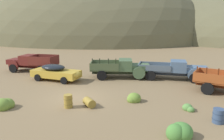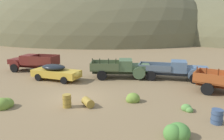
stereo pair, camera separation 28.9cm
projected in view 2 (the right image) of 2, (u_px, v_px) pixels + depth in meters
ground_plane at (76, 97)px, 16.52m from camera, size 300.00×300.00×0.00m
hill_far_right at (92, 38)px, 76.49m from camera, size 78.59×63.36×42.61m
truck_oxblood at (31, 62)px, 25.09m from camera, size 5.87×2.70×1.91m
car_faded_yellow at (57, 72)px, 21.22m from camera, size 5.10×2.14×1.57m
truck_weathered_green at (124, 68)px, 22.13m from camera, size 6.24×3.81×2.16m
truck_chalk_blue at (177, 70)px, 21.34m from camera, size 6.67×2.72×1.89m
oil_drum_spare at (67, 101)px, 14.55m from camera, size 0.61×0.61×0.89m
oil_drum_tipped at (88, 102)px, 14.71m from camera, size 1.07×1.03×0.58m
oil_drum_foreground at (217, 117)px, 12.21m from camera, size 0.67×0.67×0.84m
bush_between_trucks at (133, 99)px, 15.62m from camera, size 0.99×0.93×0.82m
bush_near_barrel at (4, 104)px, 14.50m from camera, size 1.11×1.28×0.93m
bush_front_right at (134, 71)px, 24.30m from camera, size 1.09×1.12×0.92m
bush_lone_scrub at (177, 133)px, 10.73m from camera, size 1.30×1.18×0.96m
bush_back_edge at (187, 109)px, 14.04m from camera, size 0.76×0.71×0.53m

